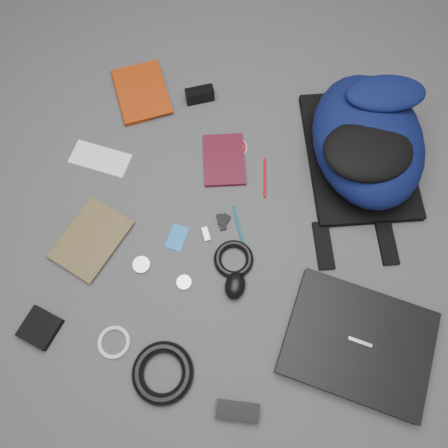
# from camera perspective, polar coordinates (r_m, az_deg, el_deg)

# --- Properties ---
(ground) EXTENTS (4.00, 4.00, 0.00)m
(ground) POSITION_cam_1_polar(r_m,az_deg,el_deg) (1.34, 0.00, -0.30)
(ground) COLOR #4F4F51
(ground) RESTS_ON ground
(backpack) EXTENTS (0.45, 0.57, 0.21)m
(backpack) POSITION_cam_1_polar(r_m,az_deg,el_deg) (1.41, 18.24, 10.42)
(backpack) COLOR #070D32
(backpack) RESTS_ON ground
(laptop) EXTENTS (0.44, 0.38, 0.04)m
(laptop) POSITION_cam_1_polar(r_m,az_deg,el_deg) (1.30, 17.12, -14.58)
(laptop) COLOR black
(laptop) RESTS_ON ground
(textbook_red) EXTENTS (0.25, 0.28, 0.02)m
(textbook_red) POSITION_cam_1_polar(r_m,az_deg,el_deg) (1.59, -13.74, 15.65)
(textbook_red) COLOR #902808
(textbook_red) RESTS_ON ground
(comic_book) EXTENTS (0.24, 0.27, 0.02)m
(comic_book) POSITION_cam_1_polar(r_m,az_deg,el_deg) (1.41, -19.50, -0.26)
(comic_book) COLOR #B6990D
(comic_book) RESTS_ON ground
(envelope) EXTENTS (0.20, 0.12, 0.00)m
(envelope) POSITION_cam_1_polar(r_m,az_deg,el_deg) (1.49, -15.88, 8.22)
(envelope) COLOR white
(envelope) RESTS_ON ground
(dvd_case) EXTENTS (0.16, 0.21, 0.01)m
(dvd_case) POSITION_cam_1_polar(r_m,az_deg,el_deg) (1.42, 0.00, 8.39)
(dvd_case) COLOR #3E0C17
(dvd_case) RESTS_ON ground
(compact_camera) EXTENTS (0.10, 0.07, 0.05)m
(compact_camera) POSITION_cam_1_polar(r_m,az_deg,el_deg) (1.54, -3.19, 16.49)
(compact_camera) COLOR black
(compact_camera) RESTS_ON ground
(sticker_disc) EXTENTS (0.10, 0.10, 0.00)m
(sticker_disc) POSITION_cam_1_polar(r_m,az_deg,el_deg) (1.45, 1.46, 9.95)
(sticker_disc) COLOR white
(sticker_disc) RESTS_ON ground
(pen_teal) EXTENTS (0.05, 0.12, 0.01)m
(pen_teal) POSITION_cam_1_polar(r_m,az_deg,el_deg) (1.34, 1.83, 0.01)
(pen_teal) COLOR #0C5A6F
(pen_teal) RESTS_ON ground
(pen_red) EXTENTS (0.02, 0.14, 0.01)m
(pen_red) POSITION_cam_1_polar(r_m,az_deg,el_deg) (1.40, 5.36, 6.04)
(pen_red) COLOR #B90E10
(pen_red) RESTS_ON ground
(id_badge) EXTENTS (0.07, 0.09, 0.00)m
(id_badge) POSITION_cam_1_polar(r_m,az_deg,el_deg) (1.33, -6.14, -1.78)
(id_badge) COLOR blue
(id_badge) RESTS_ON ground
(usb_black) EXTENTS (0.04, 0.06, 0.01)m
(usb_black) POSITION_cam_1_polar(r_m,az_deg,el_deg) (1.34, -0.35, 0.26)
(usb_black) COLOR black
(usb_black) RESTS_ON ground
(usb_silver) EXTENTS (0.03, 0.05, 0.01)m
(usb_silver) POSITION_cam_1_polar(r_m,az_deg,el_deg) (1.33, -2.37, -1.32)
(usb_silver) COLOR #AAAAAC
(usb_silver) RESTS_ON ground
(key_fob) EXTENTS (0.04, 0.05, 0.01)m
(key_fob) POSITION_cam_1_polar(r_m,az_deg,el_deg) (1.34, 0.04, 0.47)
(key_fob) COLOR black
(key_fob) RESTS_ON ground
(mouse) EXTENTS (0.06, 0.09, 0.04)m
(mouse) POSITION_cam_1_polar(r_m,az_deg,el_deg) (1.26, 1.46, -8.05)
(mouse) COLOR black
(mouse) RESTS_ON ground
(headphone_left) EXTENTS (0.06, 0.06, 0.01)m
(headphone_left) POSITION_cam_1_polar(r_m,az_deg,el_deg) (1.32, -10.73, -5.25)
(headphone_left) COLOR silver
(headphone_left) RESTS_ON ground
(headphone_right) EXTENTS (0.06, 0.06, 0.01)m
(headphone_right) POSITION_cam_1_polar(r_m,az_deg,el_deg) (1.29, -5.24, -7.60)
(headphone_right) COLOR silver
(headphone_right) RESTS_ON ground
(cable_coil) EXTENTS (0.15, 0.15, 0.02)m
(cable_coil) POSITION_cam_1_polar(r_m,az_deg,el_deg) (1.29, 1.27, -4.60)
(cable_coil) COLOR black
(cable_coil) RESTS_ON ground
(power_brick) EXTENTS (0.11, 0.05, 0.03)m
(power_brick) POSITION_cam_1_polar(r_m,az_deg,el_deg) (1.24, 1.79, -23.21)
(power_brick) COLOR black
(power_brick) RESTS_ON ground
(power_cord_coil) EXTENTS (0.22, 0.22, 0.03)m
(power_cord_coil) POSITION_cam_1_polar(r_m,az_deg,el_deg) (1.25, -8.00, -18.69)
(power_cord_coil) COLOR black
(power_cord_coil) RESTS_ON ground
(pouch) EXTENTS (0.12, 0.12, 0.02)m
(pouch) POSITION_cam_1_polar(r_m,az_deg,el_deg) (1.35, -22.88, -12.37)
(pouch) COLOR black
(pouch) RESTS_ON ground
(white_cable_coil) EXTENTS (0.10, 0.10, 0.01)m
(white_cable_coil) POSITION_cam_1_polar(r_m,az_deg,el_deg) (1.29, -14.20, -14.74)
(white_cable_coil) COLOR white
(white_cable_coil) RESTS_ON ground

